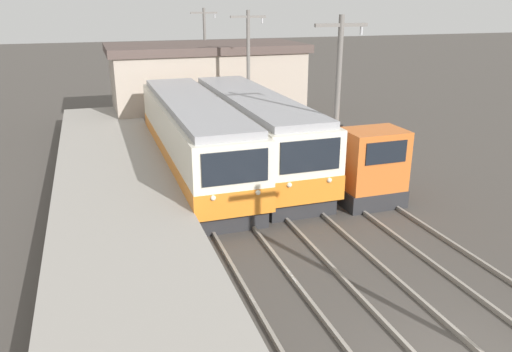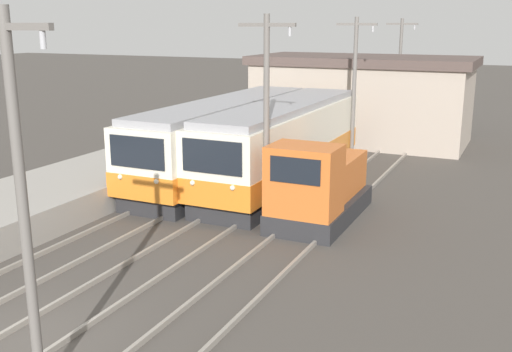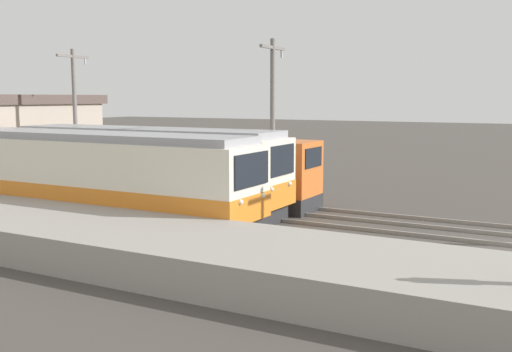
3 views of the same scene
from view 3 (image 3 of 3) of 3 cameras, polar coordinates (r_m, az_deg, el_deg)
name	(u,v)px [view 3 (image 3 of 3)]	position (r m, az deg, el deg)	size (l,w,h in m)	color
platform_left	(499,298)	(14.20, 22.15, -10.75)	(4.50, 54.00, 1.04)	gray
commuter_train_left	(99,181)	(23.72, -14.75, -0.50)	(2.84, 13.52, 3.51)	#28282B
commuter_train_center	(146,173)	(25.79, -10.46, 0.30)	(2.84, 12.82, 3.56)	#28282B
shunting_locomotive	(263,181)	(26.13, 0.69, -0.49)	(2.40, 5.33, 3.00)	#28282B
catenary_mast_mid	(273,121)	(24.02, 1.59, 5.23)	(2.00, 0.20, 7.13)	slate
catenary_mast_far	(75,117)	(30.38, -16.83, 5.39)	(2.00, 0.20, 7.13)	slate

